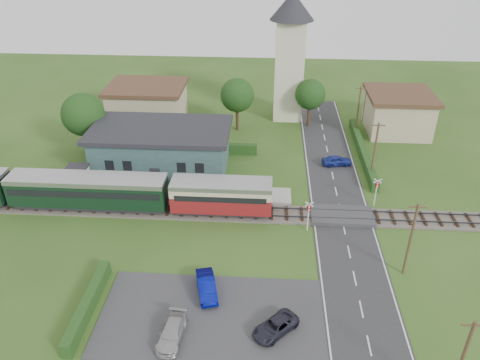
# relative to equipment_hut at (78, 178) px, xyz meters

# --- Properties ---
(ground) EXTENTS (120.00, 120.00, 0.00)m
(ground) POSITION_rel_equipment_hut_xyz_m (18.00, -5.20, -1.75)
(ground) COLOR #2D4C19
(railway_track) EXTENTS (76.00, 3.20, 0.49)m
(railway_track) POSITION_rel_equipment_hut_xyz_m (18.00, -3.20, -1.64)
(railway_track) COLOR #4C443D
(railway_track) RESTS_ON ground
(road) EXTENTS (6.00, 70.00, 0.05)m
(road) POSITION_rel_equipment_hut_xyz_m (28.00, -5.20, -1.72)
(road) COLOR #28282B
(road) RESTS_ON ground
(car_park) EXTENTS (17.00, 9.00, 0.08)m
(car_park) POSITION_rel_equipment_hut_xyz_m (16.50, -17.20, -1.71)
(car_park) COLOR #333335
(car_park) RESTS_ON ground
(crossing_deck) EXTENTS (6.20, 3.40, 0.45)m
(crossing_deck) POSITION_rel_equipment_hut_xyz_m (28.00, -3.20, -1.52)
(crossing_deck) COLOR #333335
(crossing_deck) RESTS_ON ground
(platform) EXTENTS (30.00, 3.00, 0.45)m
(platform) POSITION_rel_equipment_hut_xyz_m (8.00, 0.00, -1.52)
(platform) COLOR gray
(platform) RESTS_ON ground
(equipment_hut) EXTENTS (2.30, 2.30, 2.55)m
(equipment_hut) POSITION_rel_equipment_hut_xyz_m (0.00, 0.00, 0.00)
(equipment_hut) COLOR beige
(equipment_hut) RESTS_ON platform
(station_building) EXTENTS (16.00, 9.00, 5.30)m
(station_building) POSITION_rel_equipment_hut_xyz_m (8.00, 5.79, 0.95)
(station_building) COLOR #30494A
(station_building) RESTS_ON ground
(train) EXTENTS (43.20, 2.90, 3.40)m
(train) POSITION_rel_equipment_hut_xyz_m (-0.86, -3.20, 0.43)
(train) COLOR #232328
(train) RESTS_ON ground
(church_tower) EXTENTS (6.00, 6.00, 17.60)m
(church_tower) POSITION_rel_equipment_hut_xyz_m (23.00, 22.80, 8.48)
(church_tower) COLOR beige
(church_tower) RESTS_ON ground
(house_west) EXTENTS (10.80, 8.80, 5.50)m
(house_west) POSITION_rel_equipment_hut_xyz_m (3.00, 19.80, 1.04)
(house_west) COLOR tan
(house_west) RESTS_ON ground
(house_east) EXTENTS (8.80, 8.80, 5.50)m
(house_east) POSITION_rel_equipment_hut_xyz_m (38.00, 18.80, 1.05)
(house_east) COLOR tan
(house_east) RESTS_ON ground
(hedge_carpark) EXTENTS (0.80, 9.00, 1.20)m
(hedge_carpark) POSITION_rel_equipment_hut_xyz_m (7.00, -17.20, -1.15)
(hedge_carpark) COLOR #193814
(hedge_carpark) RESTS_ON ground
(hedge_roadside) EXTENTS (0.80, 18.00, 1.20)m
(hedge_roadside) POSITION_rel_equipment_hut_xyz_m (32.20, 10.80, -1.15)
(hedge_roadside) COLOR #193814
(hedge_roadside) RESTS_ON ground
(hedge_station) EXTENTS (22.00, 0.80, 1.30)m
(hedge_station) POSITION_rel_equipment_hut_xyz_m (8.00, 10.30, -1.10)
(hedge_station) COLOR #193814
(hedge_station) RESTS_ON ground
(tree_a) EXTENTS (5.20, 5.20, 8.00)m
(tree_a) POSITION_rel_equipment_hut_xyz_m (-2.00, 8.80, 3.63)
(tree_a) COLOR #332316
(tree_a) RESTS_ON ground
(tree_b) EXTENTS (4.60, 4.60, 7.34)m
(tree_b) POSITION_rel_equipment_hut_xyz_m (16.00, 17.80, 3.27)
(tree_b) COLOR #332316
(tree_b) RESTS_ON ground
(tree_c) EXTENTS (4.20, 4.20, 6.78)m
(tree_c) POSITION_rel_equipment_hut_xyz_m (26.00, 19.80, 2.91)
(tree_c) COLOR #332316
(tree_c) RESTS_ON ground
(utility_pole_b) EXTENTS (1.40, 0.22, 7.00)m
(utility_pole_b) POSITION_rel_equipment_hut_xyz_m (32.20, -11.20, 1.88)
(utility_pole_b) COLOR #473321
(utility_pole_b) RESTS_ON ground
(utility_pole_c) EXTENTS (1.40, 0.22, 7.00)m
(utility_pole_c) POSITION_rel_equipment_hut_xyz_m (32.20, 4.80, 1.88)
(utility_pole_c) COLOR #473321
(utility_pole_c) RESTS_ON ground
(utility_pole_d) EXTENTS (1.40, 0.22, 7.00)m
(utility_pole_d) POSITION_rel_equipment_hut_xyz_m (32.20, 16.80, 1.88)
(utility_pole_d) COLOR #473321
(utility_pole_d) RESTS_ON ground
(crossing_signal_near) EXTENTS (0.84, 0.28, 3.28)m
(crossing_signal_near) POSITION_rel_equipment_hut_xyz_m (24.40, -5.61, 0.39)
(crossing_signal_near) COLOR silver
(crossing_signal_near) RESTS_ON ground
(crossing_signal_far) EXTENTS (0.84, 0.28, 3.28)m
(crossing_signal_far) POSITION_rel_equipment_hut_xyz_m (31.60, -0.81, 0.39)
(crossing_signal_far) COLOR silver
(crossing_signal_far) RESTS_ON ground
(streetlamp_west) EXTENTS (0.30, 0.30, 5.15)m
(streetlamp_west) POSITION_rel_equipment_hut_xyz_m (-4.00, 14.80, 1.29)
(streetlamp_west) COLOR #3F3F47
(streetlamp_west) RESTS_ON ground
(streetlamp_east) EXTENTS (0.30, 0.30, 5.15)m
(streetlamp_east) POSITION_rel_equipment_hut_xyz_m (34.00, 21.80, 1.29)
(streetlamp_east) COLOR #3F3F47
(streetlamp_east) RESTS_ON ground
(car_on_road) EXTENTS (3.72, 1.98, 1.21)m
(car_on_road) POSITION_rel_equipment_hut_xyz_m (28.71, 7.97, -1.09)
(car_on_road) COLOR navy
(car_on_road) RESTS_ON road
(car_park_blue) EXTENTS (2.33, 4.16, 1.30)m
(car_park_blue) POSITION_rel_equipment_hut_xyz_m (15.84, -14.70, -1.02)
(car_park_blue) COLOR #030B76
(car_park_blue) RESTS_ON car_park
(car_park_silver) EXTENTS (1.92, 4.05, 1.14)m
(car_park_silver) POSITION_rel_equipment_hut_xyz_m (13.95, -19.49, -1.10)
(car_park_silver) COLOR #A8A8A8
(car_park_silver) RESTS_ON car_park
(car_park_dark) EXTENTS (3.85, 3.87, 1.04)m
(car_park_dark) POSITION_rel_equipment_hut_xyz_m (21.34, -18.39, -1.15)
(car_park_dark) COLOR #242431
(car_park_dark) RESTS_ON car_park
(pedestrian_near) EXTENTS (0.70, 0.52, 1.76)m
(pedestrian_near) POSITION_rel_equipment_hut_xyz_m (14.62, 0.15, -0.42)
(pedestrian_near) COLOR gray
(pedestrian_near) RESTS_ON platform
(pedestrian_far) EXTENTS (0.80, 0.95, 1.76)m
(pedestrian_far) POSITION_rel_equipment_hut_xyz_m (1.99, 0.21, -0.42)
(pedestrian_far) COLOR gray
(pedestrian_far) RESTS_ON platform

